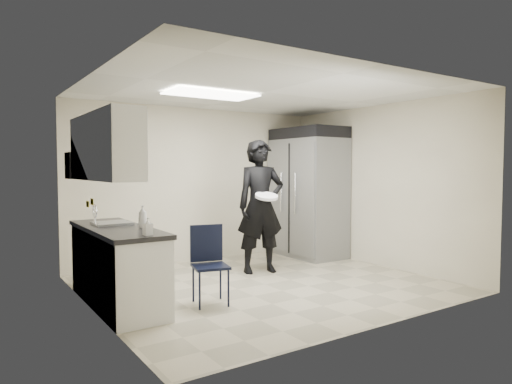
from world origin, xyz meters
TOP-DOWN VIEW (x-y plane):
  - floor at (0.00, 0.00)m, footprint 4.50×4.50m
  - ceiling at (0.00, 0.00)m, footprint 4.50×4.50m
  - back_wall at (0.00, 2.00)m, footprint 4.50×0.00m
  - left_wall at (-2.25, 0.00)m, footprint 0.00×4.00m
  - right_wall at (2.25, 0.00)m, footprint 0.00×4.00m
  - ceiling_panel at (-0.60, 0.40)m, footprint 1.20×0.60m
  - lower_counter at (-1.95, 0.20)m, footprint 0.60×1.90m
  - countertop at (-1.95, 0.20)m, footprint 0.64×1.95m
  - sink at (-1.93, 0.45)m, footprint 0.42×0.40m
  - faucet at (-2.13, 0.45)m, footprint 0.02×0.02m
  - upper_cabinets at (-2.08, 0.20)m, footprint 0.35×1.80m
  - towel_dispenser at (-2.14, 1.35)m, footprint 0.22×0.30m
  - notice_sticker_left at (-2.24, 0.10)m, footprint 0.00×0.12m
  - notice_sticker_right at (-2.24, 0.30)m, footprint 0.00×0.12m
  - commercial_fridge at (1.83, 1.27)m, footprint 0.80×1.35m
  - fridge_compressor at (1.83, 1.27)m, footprint 0.80×1.35m
  - folding_chair at (-1.04, -0.39)m, footprint 0.48×0.48m
  - man_tuxedo at (0.37, 0.65)m, footprint 0.83×0.65m
  - bucket_lid at (0.31, 0.41)m, footprint 0.41×0.41m
  - soap_bottle_a at (-1.73, -0.05)m, footprint 0.11×0.11m
  - soap_bottle_b at (-1.88, -0.63)m, footprint 0.09×0.09m

SIDE VIEW (x-z plane):
  - floor at x=0.00m, z-range 0.00..0.00m
  - lower_counter at x=-1.95m, z-range 0.00..0.86m
  - folding_chair at x=-1.04m, z-range 0.00..0.89m
  - sink at x=-1.93m, z-range 0.80..0.94m
  - countertop at x=-1.95m, z-range 0.86..0.91m
  - soap_bottle_b at x=-1.88m, z-range 0.91..1.09m
  - man_tuxedo at x=0.37m, z-range 0.00..2.01m
  - faucet at x=-2.13m, z-range 0.90..1.14m
  - soap_bottle_a at x=-1.73m, z-range 0.91..1.17m
  - commercial_fridge at x=1.83m, z-range 0.00..2.10m
  - bucket_lid at x=0.31m, z-range 1.15..1.19m
  - notice_sticker_right at x=-2.24m, z-range 1.15..1.21m
  - notice_sticker_left at x=-2.24m, z-range 1.19..1.25m
  - back_wall at x=0.00m, z-range -0.95..3.55m
  - left_wall at x=-2.25m, z-range -0.70..3.30m
  - right_wall at x=2.25m, z-range -0.70..3.30m
  - towel_dispenser at x=-2.14m, z-range 1.45..1.80m
  - upper_cabinets at x=-2.08m, z-range 1.45..2.20m
  - fridge_compressor at x=1.83m, z-range 2.10..2.30m
  - ceiling_panel at x=-0.60m, z-range 2.56..2.58m
  - ceiling at x=0.00m, z-range 2.60..2.60m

